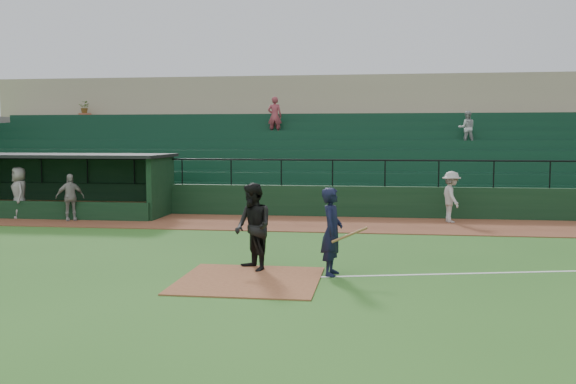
# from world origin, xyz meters

# --- Properties ---
(ground) EXTENTS (90.00, 90.00, 0.00)m
(ground) POSITION_xyz_m (0.00, 0.00, 0.00)
(ground) COLOR #2A5C1E
(ground) RESTS_ON ground
(warning_track) EXTENTS (40.00, 4.00, 0.03)m
(warning_track) POSITION_xyz_m (0.00, 8.00, 0.01)
(warning_track) COLOR brown
(warning_track) RESTS_ON ground
(home_plate_dirt) EXTENTS (3.00, 3.00, 0.03)m
(home_plate_dirt) POSITION_xyz_m (0.00, -1.00, 0.01)
(home_plate_dirt) COLOR brown
(home_plate_dirt) RESTS_ON ground
(stadium_structure) EXTENTS (38.00, 13.08, 6.40)m
(stadium_structure) POSITION_xyz_m (-0.00, 16.46, 2.30)
(stadium_structure) COLOR black
(stadium_structure) RESTS_ON ground
(dugout) EXTENTS (8.90, 3.20, 2.42)m
(dugout) POSITION_xyz_m (-9.75, 9.56, 1.33)
(dugout) COLOR black
(dugout) RESTS_ON ground
(batter_at_plate) EXTENTS (1.06, 0.76, 1.97)m
(batter_at_plate) POSITION_xyz_m (1.72, -0.18, 0.98)
(batter_at_plate) COLOR black
(batter_at_plate) RESTS_ON ground
(umpire) EXTENTS (1.21, 1.25, 2.03)m
(umpire) POSITION_xyz_m (-0.11, 0.05, 1.02)
(umpire) COLOR black
(umpire) RESTS_ON ground
(runner) EXTENTS (0.90, 1.29, 1.84)m
(runner) POSITION_xyz_m (5.34, 8.97, 0.95)
(runner) COLOR #AAA49F
(runner) RESTS_ON warning_track
(dugout_player_a) EXTENTS (1.06, 0.91, 1.71)m
(dugout_player_a) POSITION_xyz_m (-8.42, 7.54, 0.89)
(dugout_player_a) COLOR #9B9791
(dugout_player_a) RESTS_ON warning_track
(dugout_player_b) EXTENTS (1.07, 1.11, 1.92)m
(dugout_player_b) POSITION_xyz_m (-10.67, 7.97, 0.99)
(dugout_player_b) COLOR gray
(dugout_player_b) RESTS_ON warning_track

